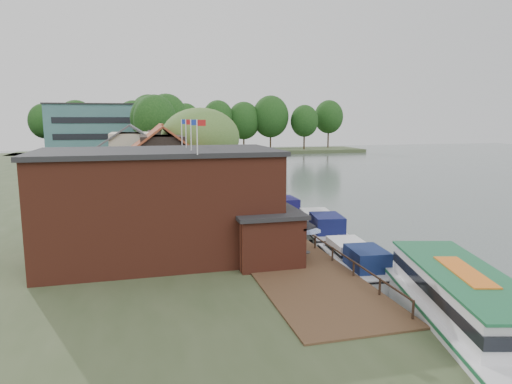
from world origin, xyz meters
TOP-DOWN VIEW (x-y plane):
  - ground at (0.00, 0.00)m, footprint 260.00×260.00m
  - land_bank at (-30.00, 35.00)m, footprint 50.00×140.00m
  - quay_deck at (-8.00, 10.00)m, footprint 6.00×50.00m
  - quay_rail at (-5.30, 10.50)m, footprint 0.20×49.00m
  - pub at (-14.00, -1.00)m, footprint 20.00×11.00m
  - hotel_block at (-22.00, 70.00)m, footprint 25.40×12.40m
  - cottage_a at (-15.00, 14.00)m, footprint 8.60×7.60m
  - cottage_b at (-18.00, 24.00)m, footprint 9.60×8.60m
  - cottage_c at (-14.00, 33.00)m, footprint 7.60×7.60m
  - willow at (-10.50, 19.00)m, footprint 8.60×8.60m
  - umbrella_0 at (-6.78, -3.91)m, footprint 2.16×2.16m
  - umbrella_1 at (-7.99, -1.92)m, footprint 2.35×2.35m
  - umbrella_2 at (-7.30, 1.60)m, footprint 2.37×2.37m
  - umbrella_3 at (-7.94, 5.38)m, footprint 2.28×2.28m
  - umbrella_4 at (-6.56, 7.93)m, footprint 2.09×2.09m
  - cruiser_0 at (-3.61, -4.94)m, footprint 3.85×9.69m
  - cruiser_1 at (-2.33, 4.05)m, footprint 4.80×10.69m
  - cruiser_2 at (-3.44, 12.74)m, footprint 3.38×10.31m
  - cruiser_3 at (-2.24, 24.18)m, footprint 6.09×10.18m
  - tour_boat at (-2.95, -14.84)m, footprint 7.82×15.56m
  - swan at (-4.50, -13.24)m, footprint 0.44×0.44m
  - bank_tree_0 at (-14.40, 42.86)m, footprint 6.69×6.69m
  - bank_tree_1 at (-12.17, 49.52)m, footprint 7.39×7.39m
  - bank_tree_2 at (-14.87, 57.03)m, footprint 7.02×7.02m
  - bank_tree_3 at (-13.15, 77.62)m, footprint 7.28×7.28m
  - bank_tree_4 at (-14.49, 86.09)m, footprint 7.71×7.71m
  - bank_tree_5 at (-17.93, 93.83)m, footprint 8.96×8.96m

SIDE VIEW (x-z plane):
  - ground at x=0.00m, z-range 0.00..0.00m
  - swan at x=-4.50m, z-range 0.00..0.44m
  - land_bank at x=-30.00m, z-range 0.00..1.00m
  - quay_deck at x=-8.00m, z-range 1.00..1.10m
  - cruiser_0 at x=-3.61m, z-range 0.00..2.28m
  - cruiser_3 at x=-2.24m, z-range 0.00..2.34m
  - cruiser_2 at x=-3.44m, z-range 0.00..2.51m
  - cruiser_1 at x=-2.33m, z-range 0.00..2.52m
  - quay_rail at x=-5.30m, z-range 1.00..2.00m
  - tour_boat at x=-2.95m, z-range 0.00..3.27m
  - umbrella_0 at x=-6.78m, z-range 1.10..3.48m
  - umbrella_1 at x=-7.99m, z-range 1.10..3.48m
  - umbrella_2 at x=-7.30m, z-range 1.10..3.48m
  - umbrella_3 at x=-7.94m, z-range 1.10..3.48m
  - umbrella_4 at x=-6.56m, z-range 1.10..3.48m
  - pub at x=-14.00m, z-range 1.00..8.30m
  - cottage_a at x=-15.00m, z-range 1.00..9.50m
  - cottage_b at x=-18.00m, z-range 1.00..9.50m
  - cottage_c at x=-14.00m, z-range 1.00..9.50m
  - willow at x=-10.50m, z-range 1.00..11.43m
  - bank_tree_4 at x=-14.49m, z-range 1.00..13.10m
  - bank_tree_3 at x=-13.15m, z-range 1.00..13.23m
  - hotel_block at x=-22.00m, z-range 1.00..13.30m
  - bank_tree_0 at x=-14.40m, z-range 1.00..13.96m
  - bank_tree_2 at x=-14.87m, z-range 1.00..14.36m
  - bank_tree_1 at x=-12.17m, z-range 1.00..14.48m
  - bank_tree_5 at x=-17.93m, z-range 1.00..14.95m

